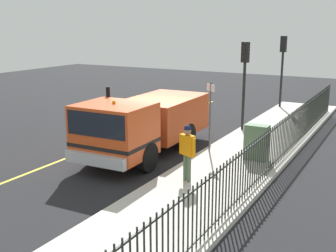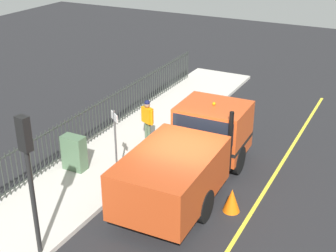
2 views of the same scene
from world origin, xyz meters
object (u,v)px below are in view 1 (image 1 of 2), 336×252
object	(u,v)px
traffic_light_near	(245,68)
traffic_light_mid	(283,57)
utility_cabinet	(257,142)
work_truck	(142,122)
worker_standing	(187,147)
street_sign	(210,109)
traffic_cone	(118,135)

from	to	relation	value
traffic_light_near	traffic_light_mid	bearing A→B (deg)	-81.88
utility_cabinet	traffic_light_mid	bearing A→B (deg)	100.31
work_truck	worker_standing	bearing A→B (deg)	144.63
utility_cabinet	street_sign	xyz separation A→B (m)	(-1.76, 0.12, 0.95)
traffic_light_mid	traffic_cone	size ratio (longest dim) A/B	5.26
traffic_cone	traffic_light_near	bearing A→B (deg)	48.82
traffic_light_mid	street_sign	xyz separation A→B (m)	(0.03, -9.71, -1.18)
traffic_light_near	street_sign	world-z (taller)	traffic_light_near
work_truck	utility_cabinet	size ratio (longest dim) A/B	5.29
worker_standing	traffic_cone	size ratio (longest dim) A/B	2.29
worker_standing	traffic_light_mid	world-z (taller)	traffic_light_mid
traffic_cone	work_truck	bearing A→B (deg)	-26.47
traffic_cone	street_sign	bearing A→B (deg)	6.56
traffic_light_mid	traffic_cone	world-z (taller)	traffic_light_mid
traffic_light_near	traffic_cone	size ratio (longest dim) A/B	5.13
worker_standing	utility_cabinet	distance (m)	3.15
worker_standing	traffic_light_near	bearing A→B (deg)	-61.13
traffic_light_mid	traffic_cone	bearing A→B (deg)	78.73
street_sign	traffic_light_mid	bearing A→B (deg)	90.16
work_truck	traffic_light_near	size ratio (longest dim) A/B	1.70
traffic_light_mid	utility_cabinet	bearing A→B (deg)	108.87
worker_standing	street_sign	size ratio (longest dim) A/B	0.67
utility_cabinet	traffic_cone	world-z (taller)	utility_cabinet
work_truck	utility_cabinet	distance (m)	4.02
street_sign	utility_cabinet	bearing A→B (deg)	-3.93
work_truck	street_sign	bearing A→B (deg)	-150.94
worker_standing	traffic_cone	distance (m)	5.10
traffic_light_near	traffic_light_mid	distance (m)	6.01
traffic_light_mid	utility_cabinet	world-z (taller)	traffic_light_mid
traffic_cone	traffic_light_mid	bearing A→B (deg)	70.16
traffic_cone	utility_cabinet	bearing A→B (deg)	3.18
traffic_light_near	traffic_light_mid	xyz separation A→B (m)	(0.04, 6.01, 0.07)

